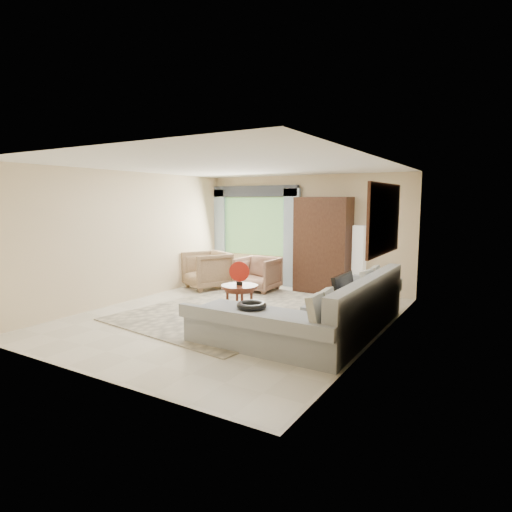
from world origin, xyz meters
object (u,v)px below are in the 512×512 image
Objects in this scene: potted_plant at (220,273)px; sectional_sofa at (325,317)px; armchair_right at (258,274)px; armoire at (323,245)px; armchair_left at (207,270)px; tv_screen at (344,290)px; coffee_table at (239,302)px; floor_lamp at (359,261)px.

sectional_sofa is at bearing -34.08° from potted_plant.
armoire reaches higher than armchair_right.
sectional_sofa reaches higher than armchair_right.
armchair_left is (-3.67, 1.88, 0.14)m from sectional_sofa.
tv_screen is 1.84m from coffee_table.
armchair_right is 1.58m from armoire.
tv_screen is 3.00m from floor_lamp.
coffee_table reaches higher than potted_plant.
armchair_left is (-2.14, 1.91, 0.10)m from coffee_table.
coffee_table is at bearing -95.71° from armoire.
armchair_right is (-2.50, 2.23, 0.10)m from sectional_sofa.
potted_plant is at bearing 148.09° from tv_screen.
coffee_table is at bearing -178.04° from tv_screen.
tv_screen is at bearing -31.91° from potted_plant.
coffee_table is 3.41m from potted_plant.
sectional_sofa is 3.03m from floor_lamp.
sectional_sofa is 1.65× the size of armoire.
sectional_sofa is 4.10× the size of armchair_right.
armchair_right is at bearing -160.76° from floor_lamp.
floor_lamp is (-0.70, 2.92, 0.03)m from tv_screen.
tv_screen is 0.49× the size of floor_lamp.
tv_screen reaches higher than sectional_sofa.
armchair_right is (-2.77, 2.20, -0.34)m from tv_screen.
floor_lamp is (3.33, 0.41, 0.51)m from potted_plant.
armchair_right is 1.74× the size of potted_plant.
armchair_left is at bearing 154.86° from tv_screen.
armoire reaches higher than floor_lamp.
armoire is (-1.50, 2.86, 0.33)m from tv_screen.
armchair_left is 0.70m from potted_plant.
armoire is (-1.23, 2.90, 0.77)m from sectional_sofa.
armoire is (2.43, 1.01, 0.62)m from armchair_left.
armchair_right is at bearing 44.21° from armchair_left.
armchair_right is 1.31m from potted_plant.
coffee_table is at bearing -67.21° from armchair_right.
tv_screen reaches higher than armchair_left.
tv_screen is at bearing -39.05° from armchair_right.
potted_plant is (-2.24, 2.57, -0.08)m from coffee_table.
floor_lamp is at bearing 45.73° from armchair_left.
armoire is (0.29, 2.92, 0.72)m from coffee_table.
floor_lamp is at bearing 18.61° from armchair_right.
armoire is at bearing 84.29° from coffee_table.
armoire is at bearing 26.91° from armchair_right.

